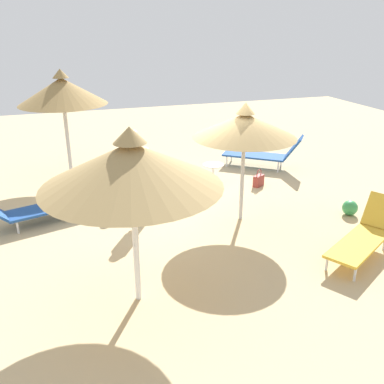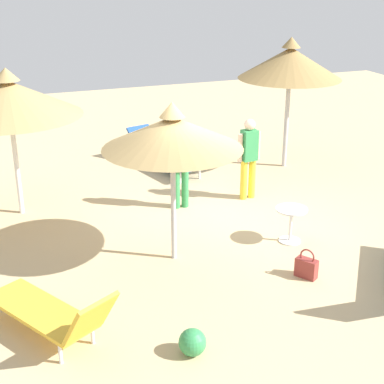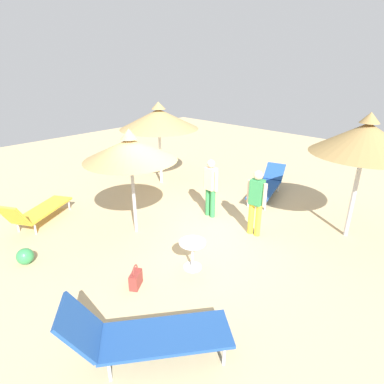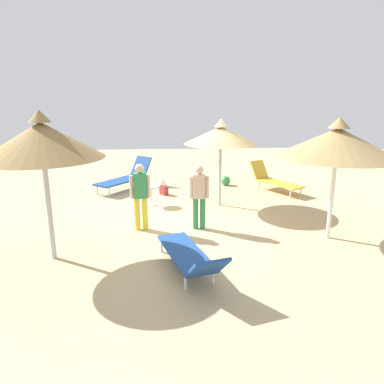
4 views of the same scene
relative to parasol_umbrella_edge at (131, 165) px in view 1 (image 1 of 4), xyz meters
name	(u,v)px [view 1 (image 1 of 4)]	position (x,y,z in m)	size (l,w,h in m)	color
ground	(192,209)	(2.93, -1.82, -2.15)	(24.00, 24.00, 0.10)	tan
parasol_umbrella_edge	(131,165)	(0.00, 0.00, 0.00)	(2.46, 2.46, 2.62)	white
parasol_umbrella_near_left	(62,91)	(5.72, 0.62, 0.17)	(2.18, 2.18, 2.80)	#B2B2B7
parasol_umbrella_near_right	(245,125)	(2.03, -2.59, -0.11)	(2.03, 2.03, 2.44)	#B2B2B7
lounge_chair_center	(365,235)	(0.03, -4.05, -1.73)	(1.45, 1.96, 0.89)	gold
lounge_chair_far_left	(38,208)	(3.15, 1.42, -1.77)	(1.15, 2.31, 0.73)	#1E478C
lounge_chair_front	(265,153)	(4.88, -4.63, -1.68)	(1.84, 2.10, 0.98)	#1E478C
person_standing_far_right	(146,178)	(2.79, -0.77, -1.25)	(0.46, 0.23, 1.52)	#338C4C
person_standing_back	(135,158)	(4.14, -0.80, -1.22)	(0.47, 0.24, 1.56)	yellow
handbag	(259,180)	(3.63, -3.81, -1.94)	(0.29, 0.34, 0.45)	maroon
side_table_round	(213,171)	(3.98, -2.72, -1.71)	(0.51, 0.51, 0.58)	silver
beach_ball	(350,208)	(1.48, -4.89, -1.94)	(0.33, 0.33, 0.33)	#338C4C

